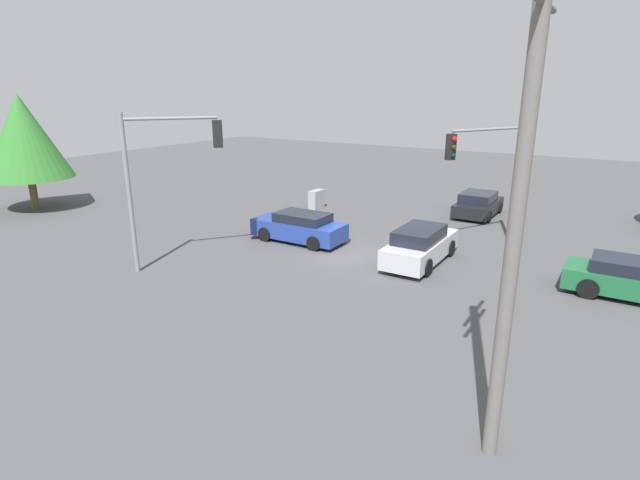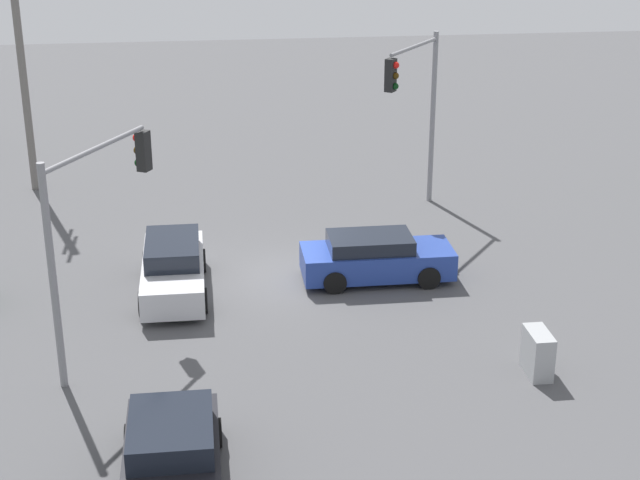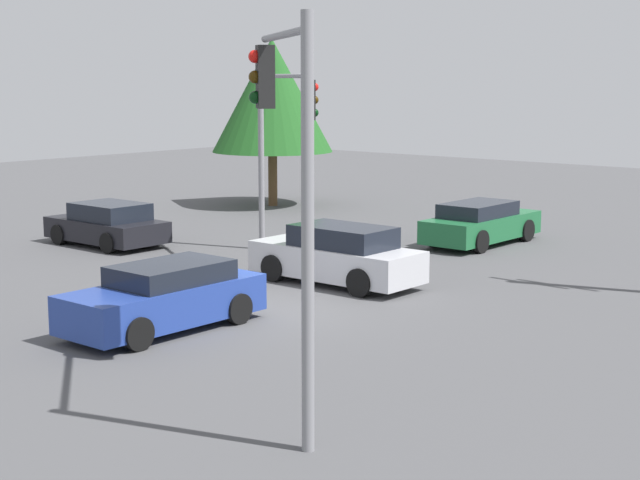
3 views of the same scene
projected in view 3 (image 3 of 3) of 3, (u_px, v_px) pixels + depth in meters
name	position (u px, v px, depth m)	size (l,w,h in m)	color
ground_plane	(272.00, 310.00, 22.36)	(80.00, 80.00, 0.00)	#4C4C4F
sedan_silver	(337.00, 256.00, 25.04)	(4.60, 1.86, 1.53)	silver
sedan_green	(481.00, 223.00, 31.07)	(1.88, 4.64, 1.36)	#1E6638
sedan_blue	(165.00, 298.00, 20.50)	(1.88, 4.44, 1.40)	#233D93
sedan_dark	(108.00, 225.00, 30.89)	(4.05, 2.03, 1.36)	black
traffic_signal_main	(287.00, 149.00, 14.61)	(3.06, 2.40, 6.12)	gray
traffic_signal_cross	(280.00, 127.00, 28.01)	(3.95, 2.30, 5.53)	gray
tree_far	(272.00, 95.00, 39.93)	(4.95, 4.95, 6.84)	brown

